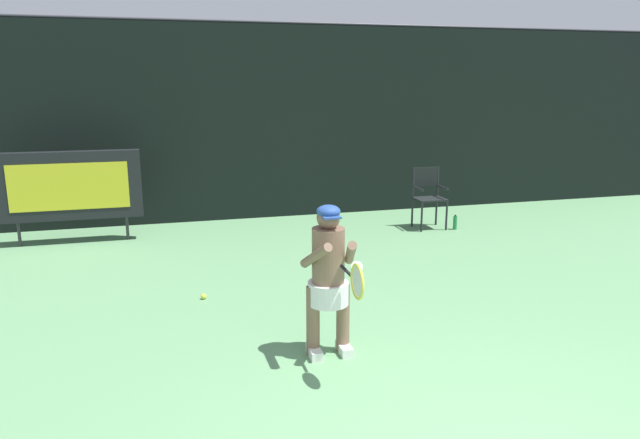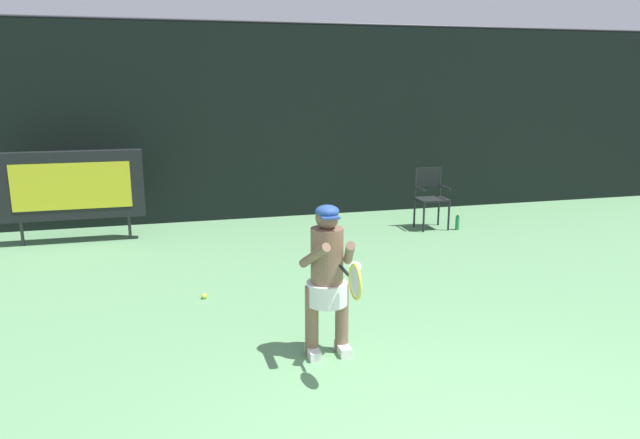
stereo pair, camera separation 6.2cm
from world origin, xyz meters
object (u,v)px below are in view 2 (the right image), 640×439
at_px(umpire_chair, 431,194).
at_px(tennis_ball_loose, 204,296).
at_px(tennis_player, 327,275).
at_px(water_bottle, 457,223).
at_px(tennis_racket, 354,281).
at_px(scoreboard, 73,185).

bearing_deg(umpire_chair, tennis_ball_loose, -148.11).
height_order(umpire_chair, tennis_player, tennis_player).
xyz_separation_m(water_bottle, tennis_racket, (-3.48, -4.76, 0.83)).
bearing_deg(water_bottle, tennis_ball_loose, -153.11).
xyz_separation_m(scoreboard, tennis_ball_loose, (1.83, -3.16, -0.91)).
distance_m(tennis_racket, tennis_ball_loose, 2.83).
relative_size(scoreboard, tennis_player, 1.49).
height_order(scoreboard, water_bottle, scoreboard).
xyz_separation_m(tennis_racket, tennis_ball_loose, (-1.12, 2.43, -0.91)).
bearing_deg(scoreboard, tennis_player, -59.74).
distance_m(umpire_chair, water_bottle, 0.70).
xyz_separation_m(umpire_chair, tennis_player, (-3.13, -4.41, 0.19)).
bearing_deg(tennis_player, tennis_racket, -84.29).
bearing_deg(tennis_ball_loose, umpire_chair, 31.89).
relative_size(water_bottle, tennis_ball_loose, 3.90).
bearing_deg(umpire_chair, water_bottle, -33.35).
height_order(water_bottle, tennis_ball_loose, water_bottle).
bearing_deg(tennis_racket, tennis_player, 97.96).
height_order(scoreboard, tennis_racket, scoreboard).
height_order(umpire_chair, tennis_racket, tennis_racket).
xyz_separation_m(water_bottle, tennis_ball_loose, (-4.60, -2.33, -0.09)).
height_order(tennis_player, tennis_ball_loose, tennis_player).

